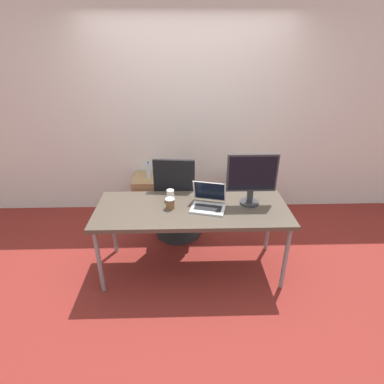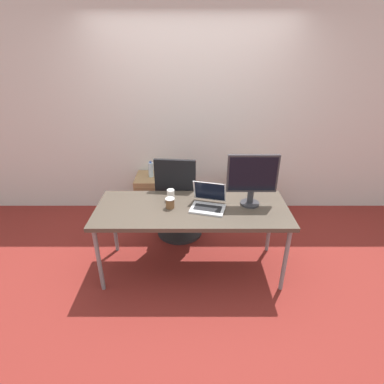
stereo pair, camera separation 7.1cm
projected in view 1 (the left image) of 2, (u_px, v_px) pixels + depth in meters
The scene contains 11 objects.
ground_plane at pixel (192, 267), 3.20m from camera, with size 14.00×14.00×0.00m, color maroon.
wall_back at pixel (189, 117), 3.85m from camera, with size 10.00×0.05×2.60m.
desk at pixel (192, 212), 2.89m from camera, with size 1.85×0.73×0.74m.
office_chair at pixel (177, 207), 3.56m from camera, with size 0.56×0.58×1.07m.
cabinet_left at pixel (150, 196), 4.06m from camera, with size 0.41×0.44×0.57m.
cabinet_right at pixel (247, 195), 4.09m from camera, with size 0.41×0.44×0.57m.
water_bottle at pixel (148, 170), 3.89m from camera, with size 0.06×0.06×0.21m.
laptop_center at pixel (208, 202), 2.86m from camera, with size 0.37×0.36×0.23m.
monitor at pixel (252, 178), 2.82m from camera, with size 0.48×0.18×0.51m.
coffee_cup_white at pixel (170, 195), 2.98m from camera, with size 0.07×0.07×0.11m.
coffee_cup_brown at pixel (170, 203), 2.85m from camera, with size 0.09×0.09×0.10m.
Camera 1 is at (-0.07, -2.50, 2.16)m, focal length 28.00 mm.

